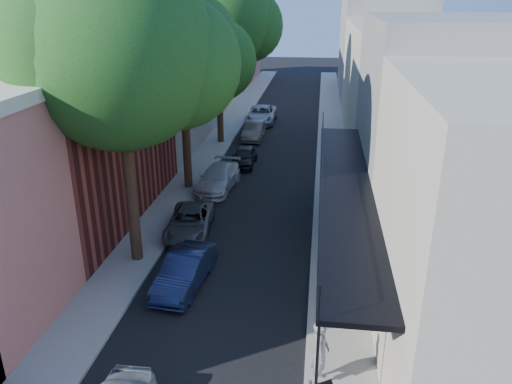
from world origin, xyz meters
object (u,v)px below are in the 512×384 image
(oak_far, at_px, (225,20))
(parked_car_b, at_px, (185,271))
(parked_car_d, at_px, (218,178))
(pedestrian, at_px, (321,352))
(parked_car_g, at_px, (261,115))
(oak_near, at_px, (133,55))
(parked_car_c, at_px, (190,222))
(parked_car_e, at_px, (244,156))
(parked_car_f, at_px, (254,131))
(oak_mid, at_px, (191,54))

(oak_far, bearing_deg, parked_car_b, -84.21)
(parked_car_d, distance_m, pedestrian, 15.04)
(parked_car_g, bearing_deg, parked_car_b, -89.24)
(pedestrian, bearing_deg, oak_far, 20.78)
(oak_far, relative_size, parked_car_d, 2.77)
(oak_near, distance_m, parked_car_c, 7.76)
(oak_near, relative_size, pedestrian, 6.12)
(parked_car_e, xyz_separation_m, parked_car_g, (-0.25, 11.12, 0.10))
(parked_car_e, relative_size, parked_car_f, 0.89)
(parked_car_g, bearing_deg, oak_near, -93.96)
(oak_near, bearing_deg, pedestrian, -42.20)
(oak_near, bearing_deg, parked_car_b, -43.56)
(oak_mid, height_order, parked_car_c, oak_mid)
(oak_mid, bearing_deg, parked_car_g, 83.32)
(oak_far, relative_size, parked_car_e, 3.53)
(parked_car_d, bearing_deg, oak_far, 102.43)
(oak_far, distance_m, pedestrian, 25.16)
(oak_near, height_order, parked_car_f, oak_near)
(oak_mid, relative_size, parked_car_c, 2.55)
(parked_car_g, bearing_deg, parked_car_f, -89.32)
(oak_near, distance_m, parked_car_f, 19.51)
(parked_car_c, height_order, parked_car_e, parked_car_e)
(oak_near, bearing_deg, parked_car_d, 81.49)
(parked_car_c, bearing_deg, parked_car_d, 83.56)
(parked_car_c, distance_m, parked_car_g, 20.74)
(pedestrian, bearing_deg, parked_car_g, 14.32)
(oak_near, xyz_separation_m, parked_car_e, (1.97, 11.96, -7.30))
(parked_car_f, bearing_deg, parked_car_d, -93.64)
(parked_car_b, distance_m, parked_car_g, 24.90)
(parked_car_f, bearing_deg, parked_car_b, -89.89)
(parked_car_c, relative_size, parked_car_e, 1.18)
(parked_car_b, height_order, parked_car_e, parked_car_b)
(oak_far, xyz_separation_m, parked_car_d, (1.16, -9.19, -7.63))
(oak_near, xyz_separation_m, parked_car_b, (1.92, -1.83, -7.26))
(oak_far, height_order, parked_car_c, oak_far)
(oak_near, height_order, parked_car_d, oak_near)
(oak_far, xyz_separation_m, parked_car_f, (1.74, 1.02, -7.63))
(parked_car_e, bearing_deg, pedestrian, -74.79)
(parked_car_c, xyz_separation_m, pedestrian, (5.73, -8.48, 0.50))
(parked_car_c, xyz_separation_m, parked_car_e, (0.93, 9.62, 0.02))
(pedestrian, bearing_deg, parked_car_b, 52.87)
(oak_mid, xyz_separation_m, parked_car_e, (2.02, 3.99, -6.48))
(parked_car_b, distance_m, parked_car_f, 19.86)
(parked_car_b, bearing_deg, parked_car_e, 95.38)
(pedestrian, bearing_deg, parked_car_c, 38.55)
(parked_car_e, bearing_deg, parked_car_f, 92.39)
(parked_car_c, height_order, pedestrian, pedestrian)
(oak_mid, xyz_separation_m, parked_car_d, (1.22, -0.15, -6.43))
(oak_near, bearing_deg, oak_far, 89.96)
(parked_car_c, bearing_deg, parked_car_g, 83.06)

